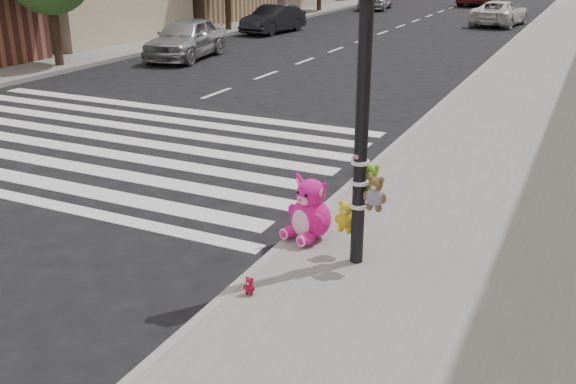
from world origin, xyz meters
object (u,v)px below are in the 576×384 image
Objects in this scene: pink_bunny at (309,213)px; red_teddy at (250,286)px; signal_pole at (363,137)px; car_dark_far at (273,19)px; car_white_near at (500,13)px; car_silver_far at (186,38)px.

pink_bunny is 4.03× the size of red_teddy.
signal_pole is 1.03× the size of car_dark_far.
signal_pole is 4.54× the size of pink_bunny.
car_silver_far is at bearing 68.25° from car_white_near.
red_teddy is at bearing 100.14° from car_white_near.
red_teddy is 24.76m from car_dark_far.
signal_pole reaches higher than red_teddy.
car_silver_far is at bearing 126.36° from red_teddy.
signal_pole is at bearing 58.25° from red_teddy.
car_white_near is (-2.61, 28.70, -1.12)m from signal_pole.
car_white_near is (9.15, 7.81, -0.01)m from car_dark_far.
signal_pole is at bearing -54.58° from car_dark_far.
car_dark_far is (-10.95, 22.21, 0.39)m from red_teddy.
car_white_near reaches higher than red_teddy.
red_teddy is at bearing -121.76° from signal_pole.
car_silver_far reaches higher than car_dark_far.
car_dark_far reaches higher than pink_bunny.
car_silver_far is (-11.22, 12.82, -1.01)m from signal_pole.
car_white_near is (-1.79, 28.35, 0.13)m from pink_bunny.
red_teddy is 0.05× the size of car_white_near.
signal_pole is at bearing -57.97° from car_silver_far.
signal_pole is 0.93× the size of car_silver_far.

